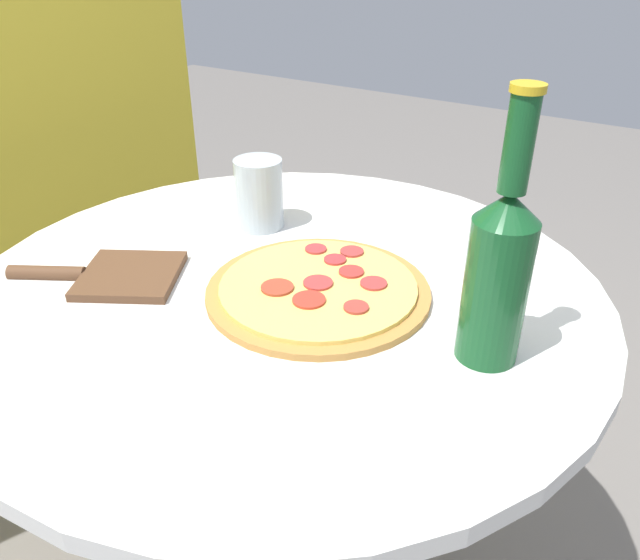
% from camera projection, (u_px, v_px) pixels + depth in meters
% --- Properties ---
extents(table, '(0.89, 0.89, 0.76)m').
position_uv_depth(table, '(287.00, 391.00, 0.97)').
color(table, silver).
rests_on(table, ground_plane).
extents(pizza, '(0.30, 0.30, 0.02)m').
position_uv_depth(pizza, '(320.00, 288.00, 0.84)').
color(pizza, '#B77F3D').
rests_on(pizza, table).
extents(beer_bottle, '(0.07, 0.07, 0.31)m').
position_uv_depth(beer_bottle, '(499.00, 268.00, 0.67)').
color(beer_bottle, '#144C23').
rests_on(beer_bottle, table).
extents(pizza_paddle, '(0.19, 0.25, 0.02)m').
position_uv_depth(pizza_paddle, '(113.00, 275.00, 0.88)').
color(pizza_paddle, brown).
rests_on(pizza_paddle, table).
extents(drinking_glass, '(0.08, 0.08, 0.11)m').
position_uv_depth(drinking_glass, '(259.00, 194.00, 1.01)').
color(drinking_glass, '#ADBCC6').
rests_on(drinking_glass, table).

